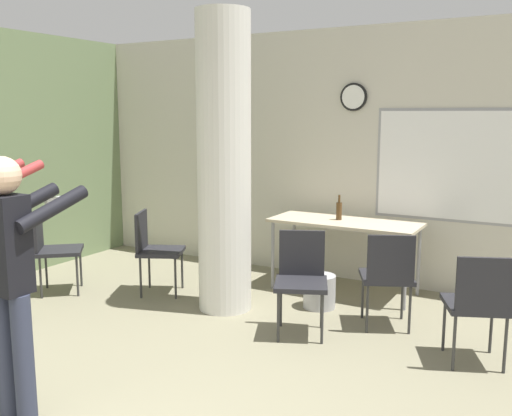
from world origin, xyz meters
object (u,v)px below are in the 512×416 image
object	(u,v)px
chair_near_pillar	(154,246)
chair_table_front	(301,275)
chair_by_left_wall	(53,245)
person_playing_front	(12,269)
bottle_on_table	(339,210)
folding_table	(345,226)
chair_table_right	(388,273)
chair_mid_room	(478,300)

from	to	relation	value
chair_near_pillar	chair_table_front	distance (m)	1.81
chair_by_left_wall	person_playing_front	world-z (taller)	person_playing_front
bottle_on_table	chair_by_left_wall	world-z (taller)	bottle_on_table
folding_table	chair_table_right	xyz separation A→B (m)	(0.71, -0.82, -0.20)
bottle_on_table	chair_table_right	world-z (taller)	bottle_on_table
folding_table	bottle_on_table	world-z (taller)	bottle_on_table
chair_table_right	chair_near_pillar	size ratio (longest dim) A/B	1.00
folding_table	chair_by_left_wall	distance (m)	3.07
folding_table	chair_table_right	distance (m)	1.10
chair_near_pillar	folding_table	bearing A→B (deg)	30.64
chair_by_left_wall	chair_mid_room	bearing A→B (deg)	4.24
folding_table	chair_table_front	size ratio (longest dim) A/B	1.78
person_playing_front	chair_mid_room	bearing A→B (deg)	43.40
chair_near_pillar	chair_table_right	bearing A→B (deg)	4.71
chair_table_right	person_playing_front	size ratio (longest dim) A/B	0.53
chair_by_left_wall	chair_table_right	bearing A→B (deg)	11.94
chair_table_front	chair_near_pillar	bearing A→B (deg)	172.72
chair_table_right	person_playing_front	world-z (taller)	person_playing_front
chair_table_right	chair_mid_room	bearing A→B (deg)	-26.67
chair_mid_room	chair_table_right	bearing A→B (deg)	153.33
chair_table_front	chair_mid_room	bearing A→B (deg)	1.07
folding_table	chair_table_front	xyz separation A→B (m)	(0.08, -1.25, -0.20)
chair_table_right	person_playing_front	bearing A→B (deg)	-120.31
folding_table	chair_near_pillar	size ratio (longest dim) A/B	1.78
folding_table	bottle_on_table	xyz separation A→B (m)	(-0.08, 0.02, 0.16)
chair_mid_room	chair_near_pillar	bearing A→B (deg)	176.40
chair_near_pillar	chair_mid_room	xyz separation A→B (m)	(3.22, -0.20, 0.00)
bottle_on_table	chair_by_left_wall	size ratio (longest dim) A/B	0.30
folding_table	person_playing_front	bearing A→B (deg)	-103.36
chair_table_right	person_playing_front	xyz separation A→B (m)	(-1.51, -2.59, 0.45)
chair_table_right	chair_mid_room	size ratio (longest dim) A/B	1.00
bottle_on_table	chair_mid_room	world-z (taller)	bottle_on_table
chair_mid_room	chair_table_front	size ratio (longest dim) A/B	1.00
bottle_on_table	folding_table	bearing A→B (deg)	-13.61
chair_by_left_wall	folding_table	bearing A→B (deg)	29.92
chair_mid_room	chair_table_front	bearing A→B (deg)	-178.93
chair_near_pillar	chair_by_left_wall	bearing A→B (deg)	-151.43
chair_table_right	chair_table_front	size ratio (longest dim) A/B	1.00
chair_table_front	person_playing_front	size ratio (longest dim) A/B	0.53
bottle_on_table	chair_table_front	xyz separation A→B (m)	(0.16, -1.26, -0.36)
bottle_on_table	person_playing_front	distance (m)	3.50
bottle_on_table	chair_near_pillar	distance (m)	1.97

